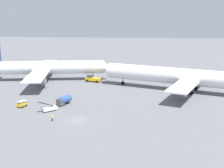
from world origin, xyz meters
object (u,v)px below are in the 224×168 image
Objects in this scene: airliner_being_pushed at (184,77)px; pushback_tug at (93,79)px; gse_baggage_cart_near_cluster at (22,104)px; airliner_at_gate_left at (47,68)px; gse_belt_loader_portside at (49,108)px; ground_crew_wing_walker_right at (52,118)px; gse_fuel_bowser_stubby at (64,100)px.

pushback_tug is (-33.36, 11.94, -3.82)m from airliner_being_pushed.
airliner_at_gate_left is at bearing 97.58° from gse_baggage_cart_near_cluster.
ground_crew_wing_walker_right is at bearing -66.11° from gse_belt_loader_portside.
pushback_tug is at bearing 82.61° from gse_belt_loader_portside.
pushback_tug is (18.47, -0.50, -3.89)m from airliner_at_gate_left.
ground_crew_wing_walker_right is at bearing -70.02° from airliner_at_gate_left.
airliner_at_gate_left reaches higher than gse_belt_loader_portside.
ground_crew_wing_walker_right is at bearing -85.65° from gse_fuel_bowser_stubby.
gse_fuel_bowser_stubby is at bearing -64.05° from airliner_at_gate_left.
gse_baggage_cart_near_cluster is at bearing 161.96° from gse_belt_loader_portside.
airliner_being_pushed is 35.64m from pushback_tug.
gse_fuel_bowser_stubby reaches higher than ground_crew_wing_walker_right.
gse_fuel_bowser_stubby is (-2.73, -31.86, 0.14)m from pushback_tug.
gse_fuel_bowser_stubby is (2.24, 6.43, 0.51)m from gse_belt_loader_portside.
ground_crew_wing_walker_right is (16.80, -46.22, -4.27)m from airliner_at_gate_left.
ground_crew_wing_walker_right is at bearing -92.09° from pushback_tug.
airliner_being_pushed is 52.75m from gse_baggage_cart_near_cluster.
gse_fuel_bowser_stubby is 13.91m from ground_crew_wing_walker_right.
pushback_tug is 31.98m from gse_fuel_bowser_stubby.
gse_fuel_bowser_stubby is at bearing 94.35° from ground_crew_wing_walker_right.
airliner_being_pushed is 19.09× the size of gse_baggage_cart_near_cluster.
airliner_at_gate_left reaches higher than gse_baggage_cart_near_cluster.
pushback_tug reaches higher than gse_fuel_bowser_stubby.
airliner_at_gate_left is 49.36m from ground_crew_wing_walker_right.
gse_baggage_cart_near_cluster is 1.96× the size of ground_crew_wing_walker_right.
airliner_at_gate_left is 5.54× the size of pushback_tug.
airliner_being_pushed reaches higher than ground_crew_wing_walker_right.
ground_crew_wing_walker_right is (-1.67, -45.72, -0.38)m from pushback_tug.
gse_baggage_cart_near_cluster is (4.78, -35.94, -4.22)m from airliner_at_gate_left.
gse_belt_loader_portside is 8.13m from ground_crew_wing_walker_right.
gse_fuel_bowser_stubby is at bearing -151.10° from airliner_being_pushed.
airliner_at_gate_left is at bearing 109.98° from ground_crew_wing_walker_right.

